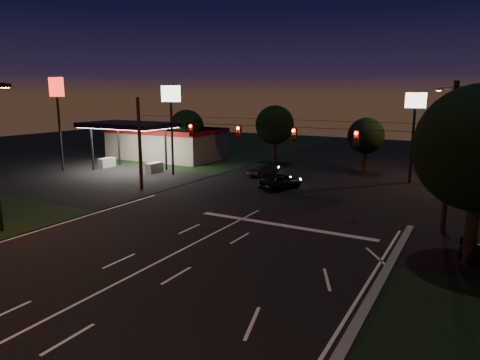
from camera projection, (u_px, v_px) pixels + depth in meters
The scene contains 17 objects.
ground at pixel (116, 284), 18.89m from camera, with size 140.00×140.00×0.00m, color black.
cross_street_left at pixel (87, 179), 42.17m from camera, with size 20.00×16.00×0.02m, color black.
stop_bar at pixel (283, 225), 27.30m from camera, with size 12.00×0.50×0.01m, color silver.
utility_pole_right at pixel (442, 232), 25.98m from camera, with size 0.30×0.30×9.00m, color black.
utility_pole_left at pixel (142, 190), 37.48m from camera, with size 0.28×0.28×8.00m, color black.
signal_span at pixel (265, 133), 30.62m from camera, with size 24.00×0.40×1.56m.
gas_station at pixel (165, 141), 54.90m from camera, with size 14.20×16.10×5.25m.
pole_sign_left_near at pixel (171, 107), 43.06m from camera, with size 2.20×0.30×9.10m.
pole_sign_left_far at pixel (57, 100), 45.26m from camera, with size 2.00×0.30×10.00m.
pole_sign_right at pixel (414, 116), 39.50m from camera, with size 1.80×0.30×8.40m.
street_light_right_far at pixel (454, 127), 39.86m from camera, with size 2.20×0.35×9.00m.
tree_far_a at pixel (187, 127), 52.44m from camera, with size 4.20×4.20×6.42m.
tree_far_b at pixel (275, 125), 51.01m from camera, with size 4.60×4.60×6.98m.
tree_far_c at pixel (366, 136), 45.01m from camera, with size 3.80×3.80×5.86m.
tree_far_d at pixel (462, 133), 38.82m from camera, with size 4.80×4.80×7.30m.
car_oncoming_a at pixel (280, 181), 37.67m from camera, with size 1.69×4.21×1.43m, color black.
car_oncoming_b at pixel (263, 170), 43.95m from camera, with size 1.35×3.87×1.27m, color black.
Camera 1 is at (13.40, -12.70, 8.20)m, focal length 32.00 mm.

